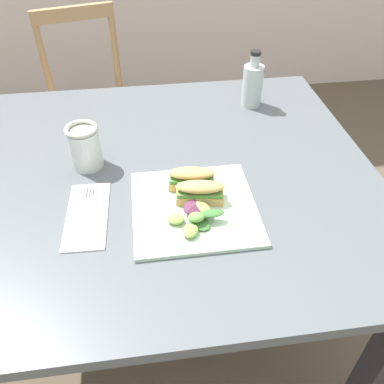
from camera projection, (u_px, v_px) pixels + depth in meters
ground_plane at (198, 343)px, 1.50m from camera, size 8.68×8.68×0.00m
dining_table at (150, 203)px, 1.16m from camera, size 1.24×1.04×0.74m
chair_wooden_far at (93, 106)px, 1.96m from camera, size 0.49×0.49×0.87m
plate_lunch at (194, 207)px, 0.97m from camera, size 0.30×0.30×0.01m
sandwich_half_front at (200, 191)px, 0.97m from camera, size 0.12×0.07×0.06m
sandwich_half_back at (191, 178)px, 1.01m from camera, size 0.12×0.07×0.06m
salad_mixed_greens at (195, 213)px, 0.93m from camera, size 0.14×0.16×0.03m
napkin_folded at (87, 215)px, 0.96m from camera, size 0.10×0.23×0.00m
fork_on_napkin at (88, 209)px, 0.97m from camera, size 0.03×0.19×0.00m
bottle_cold_brew at (252, 87)px, 1.33m from camera, size 0.07×0.07×0.19m
mason_jar_iced_tea at (85, 149)px, 1.07m from camera, size 0.09×0.09×0.12m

